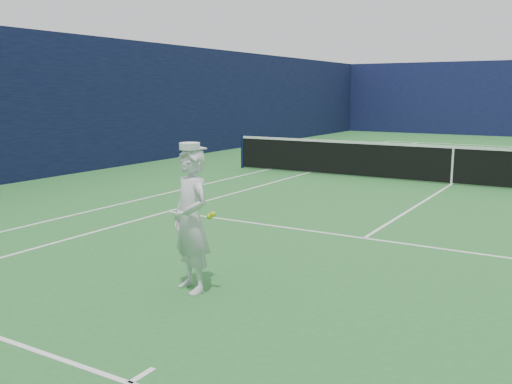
% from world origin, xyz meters
% --- Properties ---
extents(ground, '(80.00, 80.00, 0.00)m').
position_xyz_m(ground, '(0.00, 0.00, 0.00)').
color(ground, '#2A6E2E').
rests_on(ground, ground).
extents(court_markings, '(11.03, 23.83, 0.01)m').
position_xyz_m(court_markings, '(0.00, 0.00, 0.00)').
color(court_markings, white).
rests_on(court_markings, ground).
extents(windscreen_fence, '(20.12, 36.12, 4.00)m').
position_xyz_m(windscreen_fence, '(0.00, 0.00, 2.00)').
color(windscreen_fence, '#10143C').
rests_on(windscreen_fence, ground).
extents(tennis_net, '(12.88, 0.09, 1.07)m').
position_xyz_m(tennis_net, '(0.00, 0.00, 0.55)').
color(tennis_net, '#141E4C').
rests_on(tennis_net, ground).
extents(tennis_player, '(0.74, 0.72, 1.79)m').
position_xyz_m(tennis_player, '(-0.92, -9.82, 0.87)').
color(tennis_player, white).
rests_on(tennis_player, ground).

